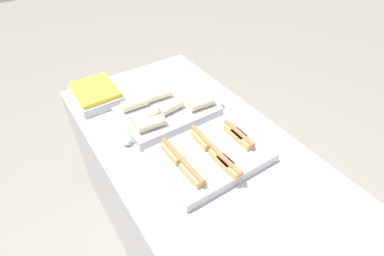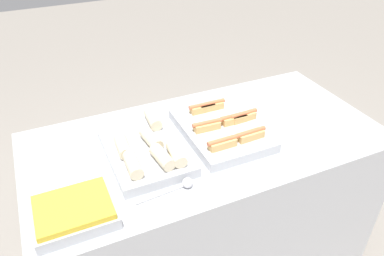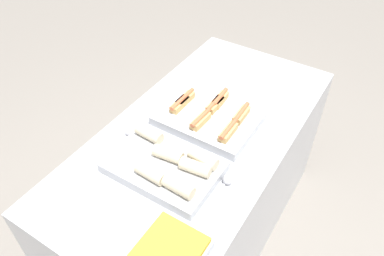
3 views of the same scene
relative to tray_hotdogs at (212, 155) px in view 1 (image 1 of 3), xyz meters
The scene contains 7 objects.
ground_plane 0.95m from the tray_hotdogs, behind, with size 12.00×12.00×0.00m, color gray.
counter 0.50m from the tray_hotdogs, behind, with size 1.73×0.86×0.92m.
tray_hotdogs is the anchor object (origin of this frame).
tray_wraps 0.39m from the tray_hotdogs, behind, with size 0.34×0.50×0.11m.
tray_side_front 0.80m from the tray_hotdogs, 160.62° to the right, with size 0.29×0.24×0.07m.
serving_spoon_near 0.43m from the tray_hotdogs, 139.59° to the right, with size 0.25×0.05×0.05m.
serving_spoon_far 0.43m from the tray_hotdogs, 139.21° to the left, with size 0.26×0.05×0.05m.
Camera 1 is at (0.81, -0.59, 1.93)m, focal length 28.00 mm.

